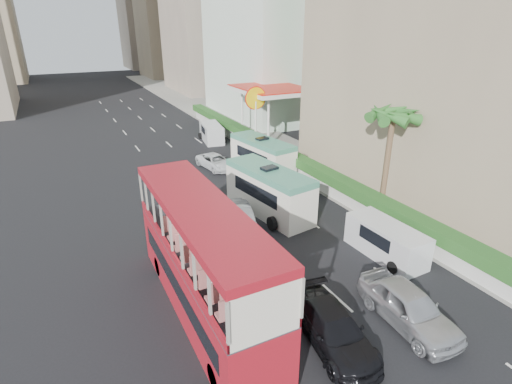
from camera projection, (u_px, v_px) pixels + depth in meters
ground_plane at (319, 273)px, 20.01m from camera, size 200.00×200.00×0.00m
double_decker_bus at (203, 260)px, 16.52m from camera, size 2.50×11.00×5.06m
car_silver_lane_a at (237, 233)px, 23.87m from camera, size 2.61×5.18×1.63m
car_silver_lane_b at (406, 322)px, 16.72m from camera, size 2.21×4.94×1.65m
car_black at (332, 343)px, 15.64m from camera, size 2.68×5.11×1.41m
van_asset at (216, 168)px, 34.46m from camera, size 2.62×4.47×1.17m
minibus_near at (269, 191)px, 25.88m from camera, size 3.26×7.05×3.01m
minibus_far at (262, 156)px, 32.94m from camera, size 3.01×6.63×2.83m
panel_van_near at (386, 240)px, 21.21m from camera, size 1.93×4.56×1.81m
panel_van_far at (212, 133)px, 42.05m from camera, size 2.50×4.69×1.78m
sidewalk at (254, 135)px, 44.24m from camera, size 6.00×120.00×0.18m
kerb_wall at (283, 162)px, 33.82m from camera, size 0.30×44.00×1.00m
hedge at (284, 153)px, 33.49m from camera, size 1.10×44.00×0.70m
palm_tree at (387, 163)px, 25.23m from camera, size 0.36×0.36×6.40m
shell_station at (271, 114)px, 41.98m from camera, size 6.50×8.00×5.50m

